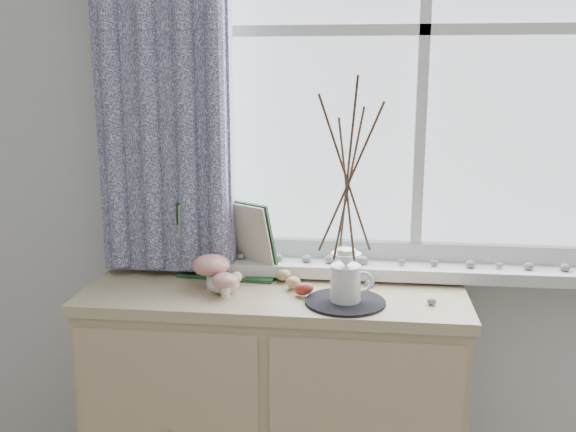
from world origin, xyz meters
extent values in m
cube|color=silver|center=(0.00, 2.00, 1.30)|extent=(4.00, 0.04, 2.60)
cube|color=silver|center=(0.30, 2.00, 1.65)|extent=(1.30, 0.01, 1.40)
cube|color=silver|center=(0.30, 1.92, 0.88)|extent=(1.45, 0.16, 0.04)
cube|color=#0A0F3A|center=(-0.52, 1.87, 1.68)|extent=(0.44, 0.06, 1.61)
cube|color=tan|center=(-0.15, 1.75, 0.41)|extent=(1.17, 0.43, 0.81)
cube|color=tan|center=(-0.15, 1.75, 0.83)|extent=(1.20, 0.45, 0.03)
cylinder|color=white|center=(-0.35, 1.74, 0.89)|extent=(0.03, 0.03, 0.08)
ellipsoid|color=#A71805|center=(-0.35, 1.74, 0.93)|extent=(0.12, 0.12, 0.07)
cylinder|color=white|center=(-0.29, 1.67, 0.88)|extent=(0.03, 0.03, 0.05)
ellipsoid|color=#A71805|center=(-0.29, 1.67, 0.90)|extent=(0.08, 0.08, 0.04)
ellipsoid|color=tan|center=(-0.09, 1.76, 0.87)|extent=(0.05, 0.04, 0.06)
ellipsoid|color=tan|center=(-0.13, 1.83, 0.87)|extent=(0.05, 0.04, 0.06)
ellipsoid|color=maroon|center=(-0.05, 1.70, 0.87)|extent=(0.05, 0.04, 0.06)
cylinder|color=black|center=(0.08, 1.66, 0.85)|extent=(0.24, 0.24, 0.01)
cylinder|color=white|center=(0.08, 1.66, 0.91)|extent=(0.11, 0.11, 0.11)
cone|color=white|center=(0.08, 1.66, 0.98)|extent=(0.09, 0.09, 0.04)
cylinder|color=white|center=(0.08, 1.66, 1.00)|extent=(0.06, 0.06, 0.02)
torus|color=white|center=(0.13, 1.66, 0.92)|extent=(0.07, 0.03, 0.07)
ellipsoid|color=gray|center=(0.11, 1.65, 0.86)|extent=(0.03, 0.03, 0.02)
ellipsoid|color=gray|center=(0.15, 1.81, 0.86)|extent=(0.03, 0.03, 0.02)
ellipsoid|color=gray|center=(0.33, 1.67, 0.86)|extent=(0.03, 0.03, 0.02)
camera|label=1|loc=(0.13, -0.15, 1.52)|focal=40.00mm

